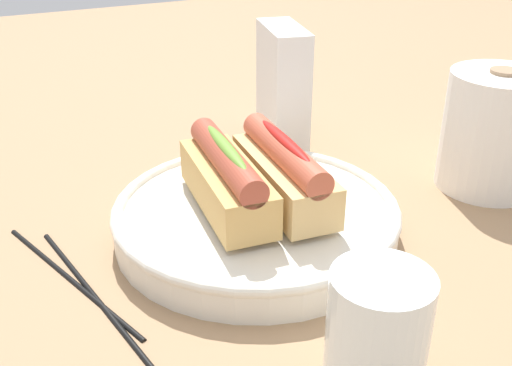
{
  "coord_description": "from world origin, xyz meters",
  "views": [
    {
      "loc": [
        0.45,
        -0.24,
        0.31
      ],
      "look_at": [
        0.01,
        -0.02,
        0.06
      ],
      "focal_mm": 42.37,
      "sensor_mm": 36.0,
      "label": 1
    }
  ],
  "objects": [
    {
      "name": "hotdog_front",
      "position": [
        0.0,
        -0.04,
        0.06
      ],
      "size": [
        0.15,
        0.07,
        0.06
      ],
      "color": "tan",
      "rests_on": "serving_bowl"
    },
    {
      "name": "water_glass",
      "position": [
        0.22,
        -0.03,
        0.04
      ],
      "size": [
        0.07,
        0.07,
        0.09
      ],
      "color": "white",
      "rests_on": "ground_plane"
    },
    {
      "name": "chopstick_far",
      "position": [
        -0.0,
        -0.19,
        0.0
      ],
      "size": [
        0.21,
        0.07,
        0.01
      ],
      "primitive_type": "cylinder",
      "rotation": [
        0.0,
        1.57,
        0.31
      ],
      "color": "black",
      "rests_on": "ground_plane"
    },
    {
      "name": "napkin_box",
      "position": [
        -0.19,
        0.12,
        0.07
      ],
      "size": [
        0.12,
        0.07,
        0.15
      ],
      "primitive_type": "cube",
      "rotation": [
        0.0,
        0.0,
        -0.25
      ],
      "color": "white",
      "rests_on": "ground_plane"
    },
    {
      "name": "paper_towel_roll",
      "position": [
        0.03,
        0.26,
        0.07
      ],
      "size": [
        0.11,
        0.11,
        0.13
      ],
      "color": "white",
      "rests_on": "ground_plane"
    },
    {
      "name": "chopstick_near",
      "position": [
        0.03,
        -0.18,
        0.0
      ],
      "size": [
        0.22,
        0.04,
        0.01
      ],
      "primitive_type": "cylinder",
      "rotation": [
        0.0,
        1.57,
        0.17
      ],
      "color": "black",
      "rests_on": "ground_plane"
    },
    {
      "name": "hotdog_back",
      "position": [
        0.01,
        0.01,
        0.06
      ],
      "size": [
        0.15,
        0.06,
        0.06
      ],
      "color": "#DBB270",
      "rests_on": "serving_bowl"
    },
    {
      "name": "ground_plane",
      "position": [
        0.0,
        0.0,
        0.0
      ],
      "size": [
        2.4,
        2.4,
        0.0
      ],
      "primitive_type": "plane",
      "color": "#9E7A56"
    },
    {
      "name": "serving_bowl",
      "position": [
        0.01,
        -0.02,
        0.02
      ],
      "size": [
        0.27,
        0.27,
        0.04
      ],
      "color": "silver",
      "rests_on": "ground_plane"
    }
  ]
}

